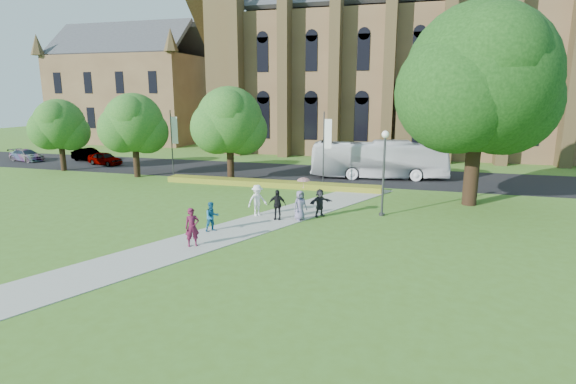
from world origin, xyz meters
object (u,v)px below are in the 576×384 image
(car_2, at_px, (27,155))
(pedestrian_0, at_px, (192,227))
(car_1, at_px, (89,155))
(streetlamp, at_px, (384,163))
(large_tree, at_px, (480,78))
(tour_coach, at_px, (378,159))
(car_0, at_px, (105,159))

(car_2, relative_size, pedestrian_0, 2.34)
(car_1, bearing_deg, streetlamp, -98.09)
(car_2, bearing_deg, large_tree, -88.68)
(pedestrian_0, bearing_deg, car_1, 101.95)
(tour_coach, xyz_separation_m, car_1, (-32.03, 1.52, -0.95))
(car_1, height_order, car_2, car_1)
(large_tree, xyz_separation_m, car_1, (-38.88, 9.86, -7.63))
(car_1, bearing_deg, tour_coach, -77.52)
(streetlamp, distance_m, tour_coach, 13.02)
(streetlamp, relative_size, pedestrian_0, 2.73)
(large_tree, relative_size, car_0, 3.31)
(car_0, xyz_separation_m, car_2, (-10.32, -0.03, -0.03))
(car_1, xyz_separation_m, pedestrian_0, (24.88, -22.88, 0.26))
(large_tree, height_order, car_2, large_tree)
(car_1, bearing_deg, car_0, -101.42)
(car_0, height_order, car_1, car_1)
(large_tree, height_order, pedestrian_0, large_tree)
(large_tree, bearing_deg, streetlamp, -140.71)
(car_0, height_order, pedestrian_0, pedestrian_0)
(car_0, height_order, car_2, car_0)
(tour_coach, bearing_deg, large_tree, -149.46)
(streetlamp, bearing_deg, large_tree, 39.29)
(car_0, xyz_separation_m, car_1, (-3.49, 1.75, 0.04))
(large_tree, distance_m, tour_coach, 12.70)
(streetlamp, xyz_separation_m, car_0, (-29.88, 12.61, -2.60))
(streetlamp, xyz_separation_m, large_tree, (5.50, 4.50, 5.07))
(car_1, bearing_deg, pedestrian_0, -117.41)
(tour_coach, xyz_separation_m, pedestrian_0, (-7.15, -21.36, -0.69))
(streetlamp, height_order, pedestrian_0, streetlamp)
(tour_coach, relative_size, car_0, 3.00)
(car_0, distance_m, car_2, 10.32)
(car_0, relative_size, car_1, 0.92)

